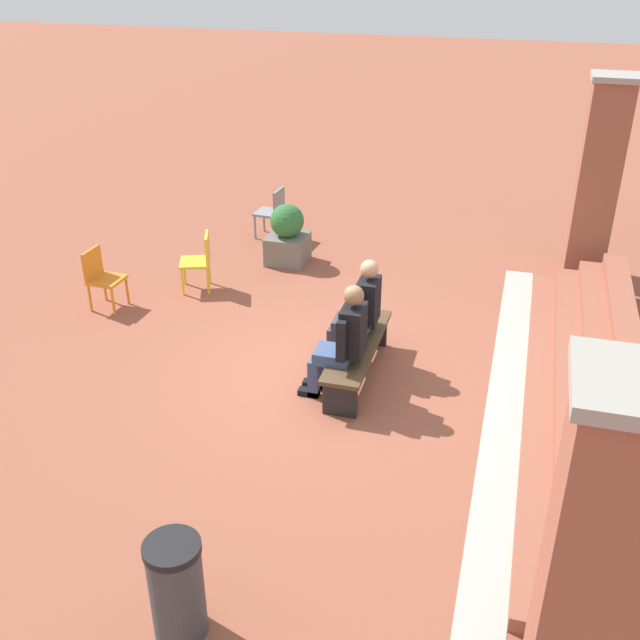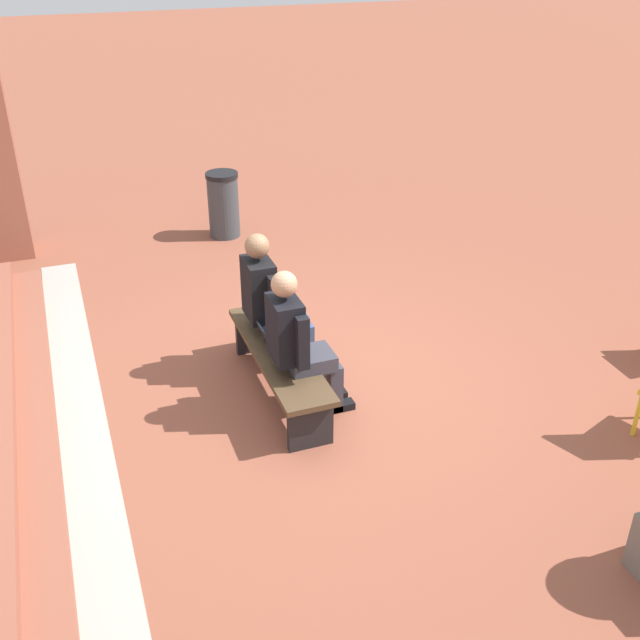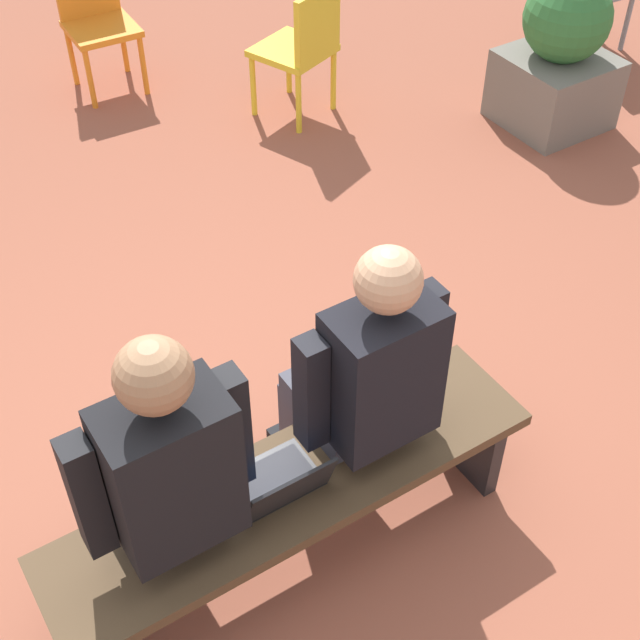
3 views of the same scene
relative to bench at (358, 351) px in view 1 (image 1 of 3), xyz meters
The scene contains 14 objects.
ground_plane 0.53m from the bench, 79.31° to the right, with size 60.00×60.00×0.00m, color brown.
concrete_strip 1.74m from the bench, 90.00° to the left, with size 7.15×0.40×0.01m, color #A8A399.
brick_steps 2.66m from the bench, 90.00° to the left, with size 6.35×1.20×0.60m.
brick_pillar_left_of_steps 4.73m from the bench, 145.45° to the left, with size 0.64×0.64×2.92m.
brick_pillar_right_of_steps 4.87m from the bench, 28.13° to the left, with size 0.64×0.64×2.92m.
bench is the anchor object (origin of this frame).
person_student 0.49m from the bench, 168.17° to the right, with size 0.55×0.69×1.35m.
person_adult 0.57m from the bench, ahead, with size 0.56×0.71×1.38m.
laptop 0.16m from the bench, 10.60° to the left, with size 0.32×0.29×0.21m.
plastic_chair_mid_courtyard 3.21m from the bench, 122.37° to the right, with size 0.54×0.54×0.84m.
plastic_chair_far_left 3.86m from the bench, 102.27° to the right, with size 0.44×0.44×0.84m.
plastic_chair_foreground 4.59m from the bench, 148.87° to the right, with size 0.45×0.45×0.84m.
planter 3.49m from the bench, 148.69° to the right, with size 0.60×0.60×0.94m.
litter_bin 3.84m from the bench, ahead, with size 0.42×0.42×0.86m.
Camera 1 is at (7.18, 1.99, 4.69)m, focal length 42.00 mm.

